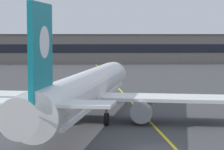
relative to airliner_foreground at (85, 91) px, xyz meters
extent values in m
plane|color=#3D3D3F|center=(5.93, -12.68, -3.37)|extent=(400.00, 400.00, 0.00)
cube|color=yellow|center=(5.93, 17.32, -3.37)|extent=(10.80, 179.71, 0.01)
cylinder|color=white|center=(0.03, 0.14, 0.13)|extent=(10.38, 36.08, 3.80)
cone|color=white|center=(3.59, 19.11, 0.13)|extent=(4.03, 3.22, 3.61)
cone|color=white|center=(-3.56, -18.92, 0.53)|extent=(3.32, 3.28, 2.85)
cube|color=white|center=(0.03, 0.14, -0.91)|extent=(9.78, 33.24, 0.44)
cube|color=black|center=(3.24, 17.24, 0.80)|extent=(3.00, 1.61, 0.60)
cube|color=white|center=(0.14, 0.73, -0.72)|extent=(32.34, 10.63, 0.36)
cylinder|color=gray|center=(-6.14, 0.90, -1.94)|extent=(2.93, 3.96, 2.30)
cylinder|color=black|center=(-5.80, 2.71, -1.94)|extent=(1.95, 0.54, 1.95)
cylinder|color=gray|center=(6.05, -1.39, -1.94)|extent=(2.93, 3.96, 2.30)
cylinder|color=black|center=(6.39, 0.42, -1.94)|extent=(1.95, 0.54, 1.95)
cube|color=#0F7A89|center=(-2.89, -15.38, 4.68)|extent=(1.28, 4.79, 7.20)
cylinder|color=white|center=(-2.84, -15.09, 5.40)|extent=(0.88, 2.44, 2.40)
cube|color=white|center=(-3.00, -15.97, 0.99)|extent=(11.33, 4.78, 0.24)
cylinder|color=#4C4C51|center=(2.71, 14.39, -1.89)|extent=(0.24, 0.24, 1.60)
cylinder|color=black|center=(2.71, 14.39, -2.92)|extent=(0.56, 0.96, 0.90)
cylinder|color=#4C4C51|center=(-2.90, -1.34, -1.59)|extent=(0.24, 0.24, 1.60)
cylinder|color=black|center=(-2.90, -1.34, -2.72)|extent=(0.63, 1.35, 1.30)
cylinder|color=#4C4C51|center=(2.21, -2.30, -1.59)|extent=(0.24, 0.24, 1.60)
cylinder|color=black|center=(2.21, -2.30, -2.72)|extent=(0.63, 1.35, 1.30)
cone|color=orange|center=(0.43, 17.31, -3.09)|extent=(0.36, 0.36, 0.55)
cylinder|color=white|center=(0.43, 17.31, -3.07)|extent=(0.23, 0.23, 0.07)
cube|color=orange|center=(0.43, 17.31, -3.35)|extent=(0.44, 0.44, 0.03)
cube|color=slate|center=(4.59, 107.60, 1.36)|extent=(149.73, 12.00, 9.46)
cube|color=black|center=(4.59, 101.55, 1.76)|extent=(143.74, 0.12, 2.80)
cube|color=#4E4A47|center=(4.59, 107.60, 6.29)|extent=(150.13, 12.40, 0.40)
camera|label=1|loc=(1.20, -49.67, 5.85)|focal=74.58mm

